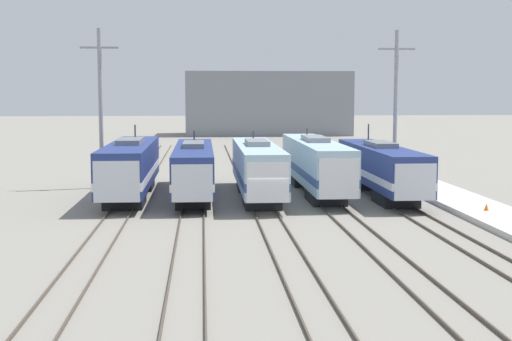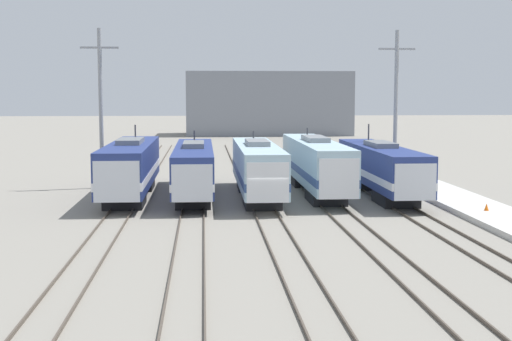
% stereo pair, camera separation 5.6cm
% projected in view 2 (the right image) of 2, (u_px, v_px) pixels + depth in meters
% --- Properties ---
extents(ground_plane, '(400.00, 400.00, 0.00)m').
position_uv_depth(ground_plane, '(266.00, 215.00, 44.78)').
color(ground_plane, gray).
extents(rail_pair_far_left, '(1.50, 120.00, 0.15)m').
position_uv_depth(rail_pair_far_left, '(118.00, 216.00, 44.09)').
color(rail_pair_far_left, '#4C4238').
rests_on(rail_pair_far_left, ground_plane).
extents(rail_pair_center_left, '(1.51, 120.00, 0.15)m').
position_uv_depth(rail_pair_center_left, '(193.00, 215.00, 44.43)').
color(rail_pair_center_left, '#4C4238').
rests_on(rail_pair_center_left, ground_plane).
extents(rail_pair_center, '(1.51, 120.00, 0.15)m').
position_uv_depth(rail_pair_center, '(266.00, 214.00, 44.77)').
color(rail_pair_center, '#4C4238').
rests_on(rail_pair_center, ground_plane).
extents(rail_pair_center_right, '(1.51, 120.00, 0.15)m').
position_uv_depth(rail_pair_center_right, '(339.00, 213.00, 45.11)').
color(rail_pair_center_right, '#4C4238').
rests_on(rail_pair_center_right, ground_plane).
extents(rail_pair_far_right, '(1.50, 120.00, 0.15)m').
position_uv_depth(rail_pair_far_right, '(410.00, 212.00, 45.45)').
color(rail_pair_far_right, '#4C4238').
rests_on(rail_pair_far_right, ground_plane).
extents(locomotive_far_left, '(3.11, 17.77, 5.17)m').
position_uv_depth(locomotive_far_left, '(130.00, 168.00, 51.95)').
color(locomotive_far_left, black).
rests_on(locomotive_far_left, ground_plane).
extents(locomotive_center_left, '(2.80, 18.30, 4.69)m').
position_uv_depth(locomotive_center_left, '(194.00, 169.00, 52.26)').
color(locomotive_center_left, black).
rests_on(locomotive_center_left, ground_plane).
extents(locomotive_center, '(2.87, 17.47, 4.70)m').
position_uv_depth(locomotive_center, '(258.00, 169.00, 51.55)').
color(locomotive_center, '#232326').
rests_on(locomotive_center, ground_plane).
extents(locomotive_center_right, '(2.84, 19.48, 4.81)m').
position_uv_depth(locomotive_center_right, '(316.00, 165.00, 54.11)').
color(locomotive_center_right, '#232326').
rests_on(locomotive_center_right, ground_plane).
extents(locomotive_far_right, '(2.91, 17.84, 5.19)m').
position_uv_depth(locomotive_far_right, '(382.00, 168.00, 52.68)').
color(locomotive_far_right, black).
rests_on(locomotive_far_right, ground_plane).
extents(catenary_tower_left, '(3.02, 0.33, 12.75)m').
position_uv_depth(catenary_tower_left, '(101.00, 106.00, 56.83)').
color(catenary_tower_left, gray).
rests_on(catenary_tower_left, ground_plane).
extents(catenary_tower_right, '(3.02, 0.33, 12.75)m').
position_uv_depth(catenary_tower_right, '(396.00, 105.00, 58.59)').
color(catenary_tower_right, gray).
rests_on(catenary_tower_right, ground_plane).
extents(platform, '(4.00, 120.00, 0.35)m').
position_uv_depth(platform, '(481.00, 210.00, 45.78)').
color(platform, beige).
rests_on(platform, ground_plane).
extents(traffic_cone, '(0.30, 0.30, 0.46)m').
position_uv_depth(traffic_cone, '(486.00, 207.00, 44.33)').
color(traffic_cone, orange).
rests_on(traffic_cone, platform).
extents(depot_building, '(29.87, 13.47, 11.51)m').
position_uv_depth(depot_building, '(268.00, 103.00, 131.89)').
color(depot_building, gray).
rests_on(depot_building, ground_plane).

